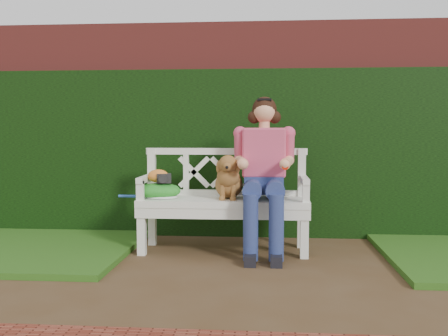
{
  "coord_description": "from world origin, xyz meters",
  "views": [
    {
      "loc": [
        0.1,
        -3.68,
        1.07
      ],
      "look_at": [
        -0.28,
        0.95,
        0.75
      ],
      "focal_mm": 42.0,
      "sensor_mm": 36.0,
      "label": 1
    }
  ],
  "objects": [
    {
      "name": "dog",
      "position": [
        -0.24,
        0.91,
        0.68
      ],
      "size": [
        0.36,
        0.42,
        0.4
      ],
      "primitive_type": null,
      "rotation": [
        0.0,
        0.0,
        -0.32
      ],
      "color": "#A87934",
      "rests_on": "garden_bench"
    },
    {
      "name": "ivy_hedge",
      "position": [
        0.0,
        1.68,
        0.85
      ],
      "size": [
        10.0,
        0.18,
        1.7
      ],
      "primitive_type": "cube",
      "color": "#133B0A",
      "rests_on": "ground"
    },
    {
      "name": "brick_wall",
      "position": [
        0.0,
        1.9,
        1.1
      ],
      "size": [
        10.0,
        0.3,
        2.2
      ],
      "primitive_type": "cube",
      "color": "maroon",
      "rests_on": "ground"
    },
    {
      "name": "tennis_racket",
      "position": [
        -0.87,
        0.91,
        0.49
      ],
      "size": [
        0.6,
        0.35,
        0.03
      ],
      "primitive_type": null,
      "rotation": [
        0.0,
        0.0,
        -0.22
      ],
      "color": "silver",
      "rests_on": "garden_bench"
    },
    {
      "name": "garden_bench",
      "position": [
        -0.28,
        0.95,
        0.24
      ],
      "size": [
        1.6,
        0.67,
        0.48
      ],
      "primitive_type": null,
      "rotation": [
        0.0,
        0.0,
        0.04
      ],
      "color": "white",
      "rests_on": "ground"
    },
    {
      "name": "camera_item",
      "position": [
        -0.82,
        0.9,
        0.66
      ],
      "size": [
        0.14,
        0.12,
        0.08
      ],
      "primitive_type": "cube",
      "rotation": [
        0.0,
        0.0,
        0.2
      ],
      "color": "black",
      "rests_on": "green_bag"
    },
    {
      "name": "ground",
      "position": [
        0.0,
        0.0,
        0.0
      ],
      "size": [
        60.0,
        60.0,
        0.0
      ],
      "primitive_type": "plane",
      "color": "#462F19"
    },
    {
      "name": "baseball_glove",
      "position": [
        -0.87,
        0.92,
        0.68
      ],
      "size": [
        0.2,
        0.15,
        0.12
      ],
      "primitive_type": "ellipsoid",
      "rotation": [
        0.0,
        0.0,
        0.05
      ],
      "color": "orange",
      "rests_on": "green_bag"
    },
    {
      "name": "seated_woman",
      "position": [
        0.07,
        0.93,
        0.67
      ],
      "size": [
        0.62,
        0.79,
        1.35
      ],
      "primitive_type": null,
      "rotation": [
        0.0,
        0.0,
        -0.06
      ],
      "color": "red",
      "rests_on": "ground"
    },
    {
      "name": "green_bag",
      "position": [
        -0.87,
        0.91,
        0.55
      ],
      "size": [
        0.43,
        0.35,
        0.14
      ],
      "primitive_type": null,
      "rotation": [
        0.0,
        0.0,
        -0.11
      ],
      "color": "#2D8A2E",
      "rests_on": "garden_bench"
    }
  ]
}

